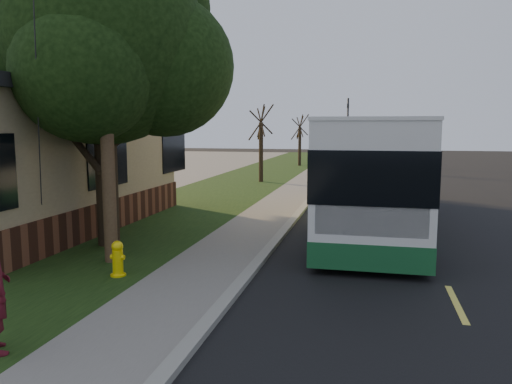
# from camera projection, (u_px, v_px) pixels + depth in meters

# --- Properties ---
(ground) EXTENTS (120.00, 120.00, 0.00)m
(ground) POSITION_uv_depth(u_px,v_px,m) (239.00, 288.00, 9.77)
(ground) COLOR black
(ground) RESTS_ON ground
(road) EXTENTS (8.00, 80.00, 0.01)m
(road) POSITION_uv_depth(u_px,v_px,m) (412.00, 211.00, 18.55)
(road) COLOR black
(road) RESTS_ON ground
(curb) EXTENTS (0.25, 80.00, 0.12)m
(curb) POSITION_uv_depth(u_px,v_px,m) (305.00, 206.00, 19.43)
(curb) COLOR gray
(curb) RESTS_ON ground
(sidewalk) EXTENTS (2.00, 80.00, 0.08)m
(sidewalk) POSITION_uv_depth(u_px,v_px,m) (280.00, 206.00, 19.65)
(sidewalk) COLOR slate
(sidewalk) RESTS_ON ground
(grass_verge) EXTENTS (5.00, 80.00, 0.07)m
(grass_verge) POSITION_uv_depth(u_px,v_px,m) (196.00, 203.00, 20.43)
(grass_verge) COLOR black
(grass_verge) RESTS_ON ground
(fire_hydrant) EXTENTS (0.32, 0.32, 0.74)m
(fire_hydrant) POSITION_uv_depth(u_px,v_px,m) (118.00, 259.00, 10.29)
(fire_hydrant) COLOR yellow
(fire_hydrant) RESTS_ON grass_verge
(utility_pole) EXTENTS (2.86, 3.21, 9.07)m
(utility_pole) POSITION_uv_depth(u_px,v_px,m) (104.00, 58.00, 10.86)
(utility_pole) COLOR #473321
(utility_pole) RESTS_ON ground
(leafy_tree) EXTENTS (6.30, 6.00, 7.80)m
(leafy_tree) POSITION_uv_depth(u_px,v_px,m) (106.00, 46.00, 12.58)
(leafy_tree) COLOR black
(leafy_tree) RESTS_ON grass_verge
(bare_tree_near) EXTENTS (1.38, 1.21, 4.31)m
(bare_tree_near) POSITION_uv_depth(u_px,v_px,m) (261.00, 144.00, 27.66)
(bare_tree_near) COLOR black
(bare_tree_near) RESTS_ON grass_verge
(bare_tree_far) EXTENTS (1.38, 1.21, 4.03)m
(bare_tree_far) POSITION_uv_depth(u_px,v_px,m) (300.00, 141.00, 39.16)
(bare_tree_far) COLOR black
(bare_tree_far) RESTS_ON grass_verge
(traffic_signal) EXTENTS (0.18, 0.22, 5.50)m
(traffic_signal) POSITION_uv_depth(u_px,v_px,m) (348.00, 126.00, 42.10)
(traffic_signal) COLOR #2D2D30
(traffic_signal) RESTS_ON ground
(transit_bus) EXTENTS (2.85, 12.36, 3.34)m
(transit_bus) POSITION_uv_depth(u_px,v_px,m) (371.00, 169.00, 15.96)
(transit_bus) COLOR silver
(transit_bus) RESTS_ON ground
(distant_car) EXTENTS (2.33, 4.67, 1.53)m
(distant_car) POSITION_uv_depth(u_px,v_px,m) (363.00, 158.00, 37.62)
(distant_car) COLOR black
(distant_car) RESTS_ON ground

